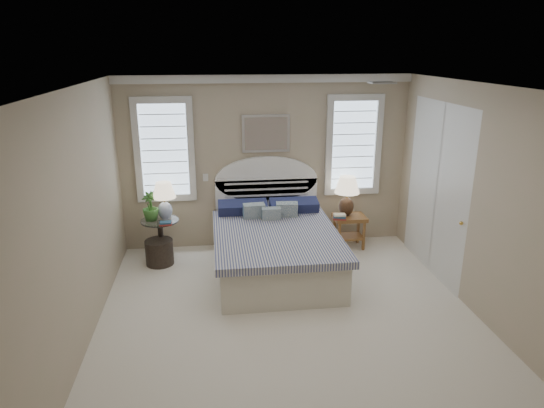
{
  "coord_description": "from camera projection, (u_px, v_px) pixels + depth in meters",
  "views": [
    {
      "loc": [
        -0.85,
        -4.9,
        3.07
      ],
      "look_at": [
        -0.09,
        1.0,
        1.15
      ],
      "focal_mm": 32.0,
      "sensor_mm": 36.0,
      "label": 1
    }
  ],
  "objects": [
    {
      "name": "wall_left",
      "position": [
        77.0,
        224.0,
        4.99
      ],
      "size": [
        0.02,
        5.0,
        2.7
      ],
      "primitive_type": "cube",
      "color": "tan",
      "rests_on": "floor"
    },
    {
      "name": "lamp_right",
      "position": [
        347.0,
        192.0,
        7.62
      ],
      "size": [
        0.5,
        0.5,
        0.64
      ],
      "rotation": [
        0.0,
        0.0,
        0.33
      ],
      "color": "black",
      "rests_on": "nightstand_right"
    },
    {
      "name": "closet_door",
      "position": [
        436.0,
        190.0,
        6.71
      ],
      "size": [
        0.02,
        1.8,
        2.4
      ],
      "primitive_type": "cube",
      "color": "silver",
      "rests_on": "floor"
    },
    {
      "name": "hvac_vent",
      "position": [
        382.0,
        83.0,
        5.75
      ],
      "size": [
        0.3,
        0.2,
        0.02
      ],
      "primitive_type": "cube",
      "color": "#B2B2B2",
      "rests_on": "ceiling"
    },
    {
      "name": "floor_pot",
      "position": [
        159.0,
        252.0,
        7.18
      ],
      "size": [
        0.53,
        0.53,
        0.37
      ],
      "primitive_type": "cylinder",
      "rotation": [
        0.0,
        0.0,
        0.36
      ],
      "color": "black",
      "rests_on": "floor"
    },
    {
      "name": "bed",
      "position": [
        274.0,
        245.0,
        6.93
      ],
      "size": [
        1.72,
        2.28,
        1.47
      ],
      "color": "silver",
      "rests_on": "floor"
    },
    {
      "name": "floor",
      "position": [
        291.0,
        323.0,
        5.67
      ],
      "size": [
        4.5,
        5.0,
        0.01
      ],
      "primitive_type": "cube",
      "color": "silver",
      "rests_on": "ground"
    },
    {
      "name": "wall_back",
      "position": [
        266.0,
        163.0,
        7.62
      ],
      "size": [
        4.5,
        0.02,
        2.7
      ],
      "primitive_type": "cube",
      "color": "tan",
      "rests_on": "floor"
    },
    {
      "name": "window_left",
      "position": [
        164.0,
        150.0,
        7.34
      ],
      "size": [
        0.9,
        0.06,
        1.6
      ],
      "primitive_type": "cube",
      "color": "#AAC1D8",
      "rests_on": "wall_back"
    },
    {
      "name": "ceiling",
      "position": [
        294.0,
        87.0,
        4.85
      ],
      "size": [
        4.5,
        5.0,
        0.01
      ],
      "primitive_type": "cube",
      "color": "white",
      "rests_on": "wall_back"
    },
    {
      "name": "nightstand_right",
      "position": [
        349.0,
        224.0,
        7.74
      ],
      "size": [
        0.5,
        0.4,
        0.53
      ],
      "color": "brown",
      "rests_on": "floor"
    },
    {
      "name": "painting",
      "position": [
        266.0,
        134.0,
        7.44
      ],
      "size": [
        0.74,
        0.04,
        0.58
      ],
      "primitive_type": "cube",
      "color": "silver",
      "rests_on": "wall_back"
    },
    {
      "name": "crown_molding",
      "position": [
        266.0,
        79.0,
        7.19
      ],
      "size": [
        4.5,
        0.08,
        0.12
      ],
      "primitive_type": "cube",
      "color": "silver",
      "rests_on": "wall_back"
    },
    {
      "name": "window_right",
      "position": [
        353.0,
        145.0,
        7.69
      ],
      "size": [
        0.9,
        0.06,
        1.6
      ],
      "primitive_type": "cube",
      "color": "#AAC1D8",
      "rests_on": "wall_back"
    },
    {
      "name": "side_table_left",
      "position": [
        161.0,
        235.0,
        7.29
      ],
      "size": [
        0.56,
        0.56,
        0.63
      ],
      "color": "black",
      "rests_on": "floor"
    },
    {
      "name": "wall_right",
      "position": [
        486.0,
        206.0,
        5.53
      ],
      "size": [
        0.02,
        5.0,
        2.7
      ],
      "primitive_type": "cube",
      "color": "tan",
      "rests_on": "floor"
    },
    {
      "name": "switch_plate",
      "position": [
        206.0,
        177.0,
        7.55
      ],
      "size": [
        0.08,
        0.01,
        0.12
      ],
      "primitive_type": "cube",
      "color": "silver",
      "rests_on": "wall_back"
    },
    {
      "name": "books_left",
      "position": [
        166.0,
        223.0,
        7.01
      ],
      "size": [
        0.18,
        0.13,
        0.05
      ],
      "rotation": [
        0.0,
        0.0,
        0.01
      ],
      "color": "maroon",
      "rests_on": "side_table_left"
    },
    {
      "name": "lamp_left",
      "position": [
        164.0,
        196.0,
        7.18
      ],
      "size": [
        0.38,
        0.38,
        0.57
      ],
      "rotation": [
        0.0,
        0.0,
        0.09
      ],
      "color": "silver",
      "rests_on": "side_table_left"
    },
    {
      "name": "potted_plant",
      "position": [
        150.0,
        206.0,
        7.15
      ],
      "size": [
        0.28,
        0.28,
        0.43
      ],
      "primitive_type": "imported",
      "rotation": [
        0.0,
        0.0,
        -0.19
      ],
      "color": "#407A31",
      "rests_on": "side_table_left"
    },
    {
      "name": "books_right",
      "position": [
        340.0,
        217.0,
        7.54
      ],
      "size": [
        0.23,
        0.18,
        0.08
      ],
      "rotation": [
        0.0,
        0.0,
        -0.19
      ],
      "color": "maroon",
      "rests_on": "nightstand_right"
    }
  ]
}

